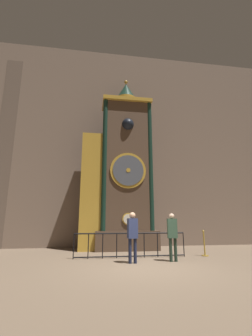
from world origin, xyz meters
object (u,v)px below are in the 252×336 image
clock_tower (120,171)px  visitor_near (132,232)px  stanchion_post (205,247)px  visitor_far (172,232)px

clock_tower → visitor_near: 4.62m
clock_tower → visitor_near: (0.03, -3.58, -2.93)m
visitor_near → stanchion_post: (3.20, 1.12, -0.70)m
clock_tower → visitor_far: size_ratio=5.65×
stanchion_post → clock_tower: bearing=142.7°
clock_tower → stanchion_post: clock_tower is taller
visitor_far → stanchion_post: 2.09m
stanchion_post → visitor_far: bearing=-149.5°
visitor_near → clock_tower: bearing=82.5°
clock_tower → stanchion_post: (3.23, -2.46, -3.63)m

